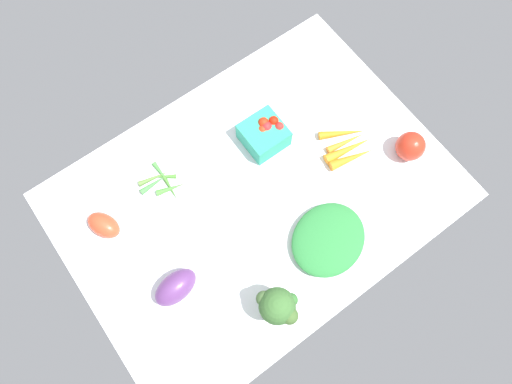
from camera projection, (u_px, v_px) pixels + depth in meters
The scene contains 9 objects.
tablecloth at pixel (256, 196), 129.05cm from camera, with size 104.00×76.00×2.00cm, color white.
berry_basket at pixel (264, 134), 130.09cm from camera, with size 11.34×11.34×8.08cm.
eggplant at pixel (176, 287), 116.15cm from camera, with size 11.79×7.08×7.08cm, color #5D3470.
okra_pile at pixel (162, 182), 128.51cm from camera, with size 11.82×13.15×1.74cm.
roma_tomato at pixel (104, 225), 122.13cm from camera, with size 9.45×5.90×5.90cm, color #E64527.
broccoli_head at pixel (278, 306), 110.21cm from camera, with size 9.65×10.75×12.84cm.
carrot_bunch at pixel (348, 147), 131.37cm from camera, with size 16.57×14.66×2.99cm.
leafy_greens_clump at pixel (328, 239), 121.68cm from camera, with size 18.16×21.34×4.28cm, color #2B7C39.
bell_pepper_red at pixel (410, 146), 128.37cm from camera, with size 8.11×8.11×8.40cm, color red.
Camera 1 is at (24.78, 33.94, 123.02)cm, focal length 32.56 mm.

